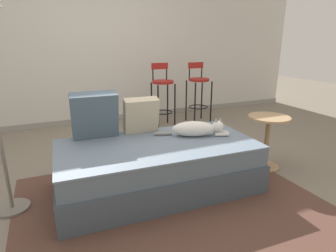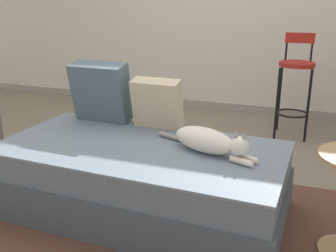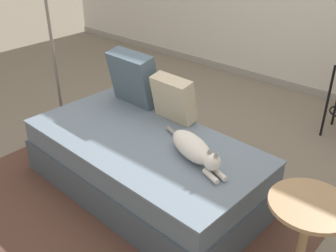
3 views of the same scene
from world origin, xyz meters
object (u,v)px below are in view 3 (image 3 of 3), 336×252
Objects in this scene: throw_pillow_corner at (134,78)px; throw_pillow_middle at (174,99)px; couch at (144,164)px; cat at (194,149)px; side_table at (305,233)px.

throw_pillow_corner is 1.24× the size of throw_pillow_middle.
couch is at bearing -85.48° from throw_pillow_middle.
throw_pillow_corner is at bearing 177.48° from throw_pillow_middle.
throw_pillow_middle is 0.58m from cat.
cat is (0.46, -0.34, -0.11)m from throw_pillow_middle.
couch is 0.53m from cat.
throw_pillow_corner is at bearing 158.91° from cat.
throw_pillow_middle is (0.46, -0.02, -0.04)m from throw_pillow_corner.
side_table is at bearing -18.32° from throw_pillow_middle.
cat is at bearing -21.09° from throw_pillow_corner.
cat reaches higher than couch.
side_table is at bearing -6.46° from cat.
throw_pillow_middle is at bearing 144.07° from cat.
couch is at bearing -38.89° from throw_pillow_corner.
side_table reaches higher than couch.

